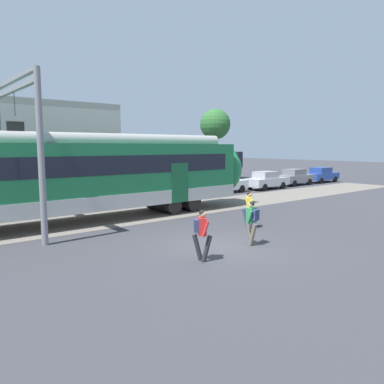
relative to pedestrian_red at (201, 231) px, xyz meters
The scene contains 10 objects.
ground_plane 2.23m from the pedestrian_red, 26.81° to the left, with size 160.00×160.00×0.00m, color #38383D.
pedestrian_red is the anchor object (origin of this frame).
pedestrian_green 2.75m from the pedestrian_red, ahead, with size 0.54×0.67×1.67m.
pedestrian_yellow 5.38m from the pedestrian_red, 26.05° to the left, with size 0.45×0.69×1.67m.
parked_car_white 17.85m from the pedestrian_red, 43.89° to the left, with size 4.03×1.81×1.54m.
parked_car_silver 21.22m from the pedestrian_red, 34.25° to the left, with size 4.04×1.83×1.54m.
parked_car_grey 25.48m from the pedestrian_red, 29.18° to the left, with size 4.04×1.84×1.54m.
parked_car_blue 29.54m from the pedestrian_red, 24.89° to the left, with size 4.03×1.82×1.54m.
catenary_gantry 9.60m from the pedestrian_red, 111.33° to the left, with size 0.24×6.64×6.53m.
street_tree_right 30.48m from the pedestrian_red, 46.68° to the left, with size 3.35×3.35×7.77m.
Camera 1 is at (-9.40, -9.81, 3.68)m, focal length 35.00 mm.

